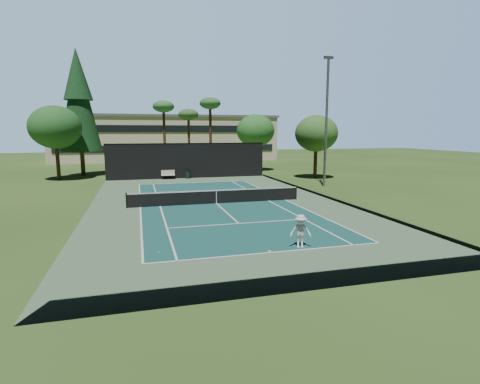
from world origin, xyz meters
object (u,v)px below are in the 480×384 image
object	(u,v)px
tennis_ball_b	(182,203)
trash_bin	(188,174)
tennis_ball_c	(239,193)
tennis_net	(216,196)
player	(301,231)
tennis_ball_a	(159,252)
tennis_ball_d	(149,196)
park_bench	(168,174)

from	to	relation	value
tennis_ball_b	trash_bin	xyz separation A→B (m)	(2.34, 14.90, 0.45)
tennis_ball_c	tennis_net	bearing A→B (deg)	-124.92
trash_bin	tennis_ball_c	bearing A→B (deg)	-75.89
tennis_ball_b	tennis_ball_c	distance (m)	6.21
tennis_net	tennis_ball_c	world-z (taller)	tennis_net
player	tennis_ball_c	distance (m)	15.59
player	tennis_ball_a	size ratio (longest dim) A/B	25.67
tennis_ball_d	park_bench	size ratio (longest dim) A/B	0.04
tennis_net	tennis_ball_d	distance (m)	6.66
player	trash_bin	bearing A→B (deg)	110.34
player	trash_bin	distance (m)	27.19
tennis_ball_d	park_bench	distance (m)	11.32
tennis_ball_c	park_bench	size ratio (longest dim) A/B	0.05
tennis_ball_b	tennis_ball_c	size ratio (longest dim) A/B	0.93
player	trash_bin	size ratio (longest dim) A/B	1.64
park_bench	tennis_ball_a	bearing A→B (deg)	-95.35
tennis_ball_b	tennis_ball_d	distance (m)	4.53
tennis_net	tennis_ball_a	xyz separation A→B (m)	(-4.77, -10.61, -0.53)
trash_bin	tennis_ball_b	bearing A→B (deg)	-98.94
tennis_ball_a	trash_bin	xyz separation A→B (m)	(4.68, 26.27, 0.45)
player	tennis_ball_b	distance (m)	12.90
tennis_net	tennis_ball_b	world-z (taller)	tennis_net
tennis_ball_a	tennis_ball_b	world-z (taller)	tennis_ball_b
tennis_net	tennis_ball_a	distance (m)	11.65
tennis_ball_b	park_bench	bearing A→B (deg)	89.48
tennis_ball_b	park_bench	world-z (taller)	park_bench
tennis_ball_a	tennis_ball_c	xyz separation A→B (m)	(7.60, 14.66, 0.00)
tennis_ball_c	park_bench	xyz separation A→B (m)	(-5.13, 11.68, 0.51)
tennis_net	park_bench	size ratio (longest dim) A/B	8.60
tennis_net	park_bench	xyz separation A→B (m)	(-2.30, 15.72, -0.01)
tennis_ball_d	tennis_ball_b	bearing A→B (deg)	-59.88
player	tennis_ball_c	world-z (taller)	player
player	tennis_ball_c	xyz separation A→B (m)	(1.25, 15.53, -0.74)
tennis_ball_b	tennis_ball_d	size ratio (longest dim) A/B	1.07
player	tennis_ball_d	xyz separation A→B (m)	(-6.29, 16.15, -0.74)
tennis_net	tennis_ball_a	bearing A→B (deg)	-114.21
tennis_net	tennis_ball_c	size ratio (longest dim) A/B	184.30
tennis_ball_c	tennis_ball_d	bearing A→B (deg)	175.25
tennis_net	tennis_ball_d	size ratio (longest dim) A/B	211.39
tennis_ball_d	player	bearing A→B (deg)	-68.73
tennis_ball_d	trash_bin	bearing A→B (deg)	67.21
tennis_ball_c	tennis_ball_a	bearing A→B (deg)	-117.39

